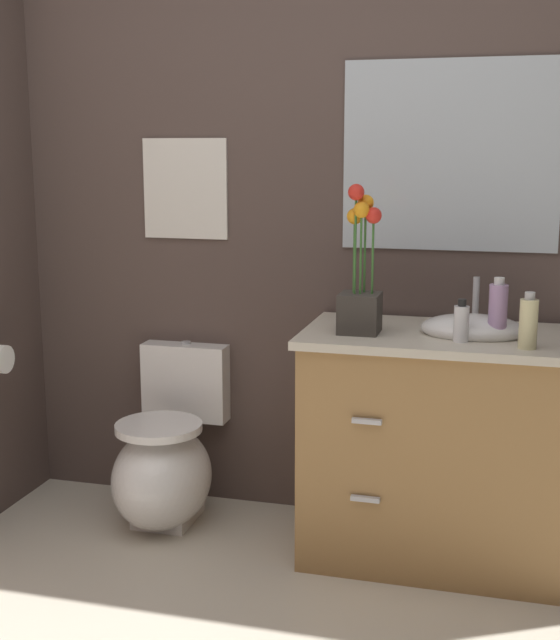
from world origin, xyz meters
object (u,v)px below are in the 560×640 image
Objects in this scene: lotion_bottle at (498,311)px; toilet at (166,463)px; wall_poster at (185,189)px; vanity_cabinet at (434,443)px; soap_bottle at (461,323)px; hand_wash_bottle at (528,323)px; wall_mirror at (450,156)px; flower_vase at (360,287)px.

toilet is at bearing 175.80° from lotion_bottle.
wall_poster reaches higher than toilet.
vanity_cabinet reaches higher than soap_bottle.
soap_bottle is (0.08, -0.13, 0.47)m from vanity_cabinet.
vanity_cabinet is 0.60m from hand_wash_bottle.
lotion_bottle is at bearing -4.20° from toilet.
flower_vase is at bearing -126.04° from wall_mirror.
wall_poster reaches higher than lotion_bottle.
soap_bottle is 0.36× the size of wall_poster.
lotion_bottle is at bearing 0.57° from flower_vase.
wall_poster is at bearing 180.00° from wall_mirror.
wall_mirror is (-0.09, 0.42, 0.54)m from soap_bottle.
vanity_cabinet is 0.63m from flower_vase.
vanity_cabinet is 4.79× the size of lotion_bottle.
toilet is 1.62m from wall_mirror.
wall_mirror is at bearing 101.72° from soap_bottle.
flower_vase is at bearing -7.01° from toilet.
lotion_bottle is 1.15× the size of hand_wash_bottle.
lotion_bottle is at bearing 27.69° from soap_bottle.
toilet is 1.07m from vanity_cabinet.
wall_mirror is at bearing 14.28° from toilet.
soap_bottle is (0.35, -0.06, -0.10)m from flower_vase.
lotion_bottle is 1.36m from wall_poster.
toilet is 4.75× the size of soap_bottle.
wall_mirror reaches higher than lotion_bottle.
wall_mirror is (1.05, 0.00, 0.13)m from wall_poster.
wall_mirror reaches higher than vanity_cabinet.
hand_wash_bottle reaches higher than vanity_cabinet.
wall_mirror reaches higher than toilet.
vanity_cabinet is at bearing -15.58° from wall_poster.
lotion_bottle is (0.47, 0.00, -0.06)m from flower_vase.
wall_mirror is (0.27, 0.36, 0.45)m from flower_vase.
toilet is 0.86× the size of wall_mirror.
vanity_cabinet is at bearing 123.77° from soap_bottle.
hand_wash_bottle is at bearing -18.92° from wall_poster.
soap_bottle is 1.28m from wall_poster.
wall_poster is (-1.35, 0.46, 0.39)m from hand_wash_bottle.
vanity_cabinet is at bearing 150.37° from hand_wash_bottle.
wall_poster is at bearing 164.00° from lotion_bottle.
wall_mirror reaches higher than wall_poster.
flower_vase is 0.92m from wall_poster.
lotion_bottle is (1.25, -0.09, 0.70)m from toilet.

